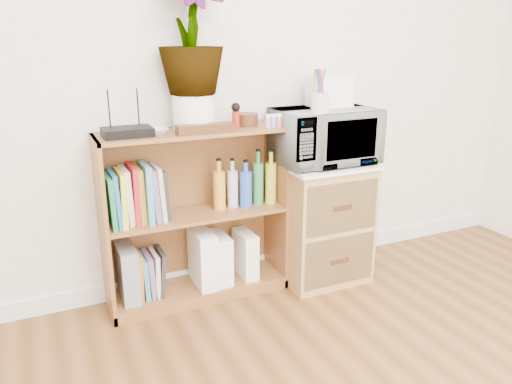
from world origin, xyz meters
TOP-DOWN VIEW (x-y plane):
  - skirting_board at (0.00, 2.24)m, footprint 4.00×0.02m
  - bookshelf at (-0.35, 2.10)m, footprint 1.00×0.30m
  - wicker_unit at (0.40, 2.02)m, footprint 0.50×0.45m
  - microwave at (0.40, 2.02)m, footprint 0.56×0.38m
  - pen_cup at (0.29, 1.90)m, footprint 0.10×0.10m
  - small_appliance at (0.47, 2.08)m, footprint 0.22×0.18m
  - router at (-0.69, 2.08)m, footprint 0.24×0.16m
  - white_bowl at (-0.55, 2.07)m, footprint 0.13×0.13m
  - plant_pot at (-0.33, 2.12)m, footprint 0.21×0.21m
  - potted_plant at (-0.33, 2.12)m, footprint 0.33×0.33m
  - trinket_box at (-0.31, 2.00)m, footprint 0.29×0.07m
  - kokeshi_doll at (-0.12, 2.06)m, footprint 0.04×0.04m
  - wooden_bowl at (-0.04, 2.11)m, footprint 0.12×0.12m
  - paint_jars at (0.07, 2.01)m, footprint 0.10×0.04m
  - file_box at (-0.74, 2.10)m, footprint 0.09×0.24m
  - magazine_holder_left at (-0.32, 2.09)m, footprint 0.10×0.25m
  - magazine_holder_mid at (-0.22, 2.09)m, footprint 0.09×0.22m
  - magazine_holder_right at (-0.06, 2.09)m, footprint 0.08×0.21m
  - cookbooks at (-0.66, 2.10)m, footprint 0.31×0.20m
  - liquor_bottles at (-0.06, 2.10)m, footprint 0.37×0.07m
  - lower_books at (-0.63, 2.10)m, footprint 0.16×0.19m

SIDE VIEW (x-z plane):
  - skirting_board at x=0.00m, z-range 0.00..0.10m
  - lower_books at x=-0.63m, z-range 0.06..0.32m
  - magazine_holder_right at x=-0.06m, z-range 0.07..0.34m
  - magazine_holder_mid at x=-0.22m, z-range 0.07..0.35m
  - file_box at x=-0.74m, z-range 0.07..0.36m
  - magazine_holder_left at x=-0.32m, z-range 0.07..0.39m
  - wicker_unit at x=0.40m, z-range 0.00..0.70m
  - bookshelf at x=-0.35m, z-range 0.00..0.95m
  - liquor_bottles at x=-0.06m, z-range 0.49..0.79m
  - cookbooks at x=-0.66m, z-range 0.49..0.79m
  - microwave at x=0.40m, z-range 0.72..1.03m
  - white_bowl at x=-0.55m, z-range 0.95..0.98m
  - router at x=-0.69m, z-range 0.95..0.99m
  - trinket_box at x=-0.31m, z-range 0.95..1.00m
  - paint_jars at x=0.07m, z-range 0.95..1.00m
  - wooden_bowl at x=-0.04m, z-range 0.95..1.02m
  - kokeshi_doll at x=-0.12m, z-range 0.95..1.04m
  - plant_pot at x=-0.33m, z-range 0.95..1.13m
  - pen_cup at x=0.29m, z-range 1.03..1.14m
  - small_appliance at x=0.47m, z-range 1.03..1.20m
  - potted_plant at x=-0.33m, z-range 1.13..1.72m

